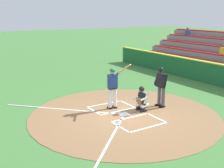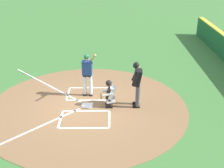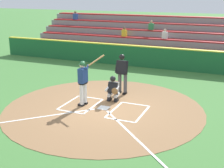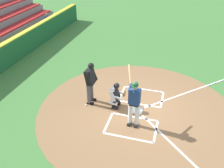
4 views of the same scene
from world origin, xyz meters
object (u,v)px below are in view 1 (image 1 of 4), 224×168
batter (113,85)px  plate_umpire (161,84)px  catcher (142,98)px  baseball (158,104)px

batter → plate_umpire: bearing=-114.9°
catcher → batter: bearing=44.2°
plate_umpire → baseball: size_ratio=25.20×
catcher → plate_umpire: plate_umpire is taller
batter → plate_umpire: batter is taller
catcher → plate_umpire: size_ratio=0.61×
plate_umpire → baseball: (0.31, -0.14, -1.04)m
batter → catcher: batter is taller
catcher → baseball: bearing=-75.5°
batter → plate_umpire: (-0.92, -1.99, -0.02)m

